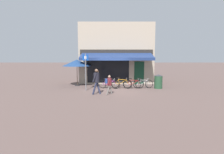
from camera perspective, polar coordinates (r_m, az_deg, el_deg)
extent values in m
plane|color=brown|center=(13.29, -0.03, -4.25)|extent=(160.00, 160.00, 0.00)
cube|color=tan|center=(17.55, 1.09, 7.58)|extent=(6.98, 3.00, 5.66)
cube|color=black|center=(16.07, -1.54, 2.07)|extent=(3.84, 0.04, 2.20)
cube|color=#143D28|center=(16.28, 8.60, 1.34)|extent=(0.90, 0.04, 2.10)
cube|color=#282623|center=(16.03, 1.22, 8.17)|extent=(6.64, 0.06, 0.44)
cube|color=navy|center=(15.22, 1.29, 7.05)|extent=(6.29, 1.67, 0.50)
cube|color=navy|center=(14.39, 1.38, 5.80)|extent=(6.29, 0.03, 0.20)
cylinder|color=#47494F|center=(14.09, 4.41, -1.40)|extent=(3.44, 0.04, 0.04)
cylinder|color=#47494F|center=(14.10, -2.38, -2.52)|extent=(0.04, 0.04, 0.55)
cylinder|color=#47494F|center=(14.36, 11.05, -2.46)|extent=(0.04, 0.04, 0.55)
torus|color=black|center=(13.69, 0.95, -2.54)|extent=(0.67, 0.32, 0.67)
cylinder|color=#9E9EA3|center=(13.69, 0.95, -2.54)|extent=(0.09, 0.09, 0.08)
torus|color=black|center=(14.04, -3.42, -2.33)|extent=(0.67, 0.32, 0.67)
cylinder|color=#9E9EA3|center=(14.04, -3.42, -2.33)|extent=(0.09, 0.09, 0.08)
cylinder|color=#892D7A|center=(13.77, -0.76, -1.88)|extent=(0.59, 0.26, 0.35)
cylinder|color=#892D7A|center=(13.74, -0.95, -1.18)|extent=(0.67, 0.24, 0.05)
cylinder|color=#892D7A|center=(13.88, -2.11, -1.78)|extent=(0.13, 0.06, 0.35)
cylinder|color=#892D7A|center=(13.97, -2.67, -2.40)|extent=(0.38, 0.15, 0.05)
cylinder|color=#892D7A|center=(13.94, -2.87, -1.72)|extent=(0.32, 0.17, 0.35)
cylinder|color=#892D7A|center=(13.66, 0.69, -1.90)|extent=(0.16, 0.04, 0.32)
cylinder|color=#9E9EA3|center=(13.84, -2.37, -0.89)|extent=(0.06, 0.03, 0.11)
cube|color=black|center=(13.83, -2.44, -0.61)|extent=(0.26, 0.17, 0.06)
cylinder|color=#9E9EA3|center=(13.62, 0.40, -0.98)|extent=(0.04, 0.05, 0.14)
cylinder|color=#9E9EA3|center=(13.61, 0.39, -0.70)|extent=(0.18, 0.50, 0.09)
torus|color=black|center=(13.91, 4.92, -2.32)|extent=(0.71, 0.29, 0.71)
cylinder|color=#9E9EA3|center=(13.91, 4.92, -2.32)|extent=(0.09, 0.08, 0.07)
torus|color=black|center=(14.14, 0.73, -2.16)|extent=(0.71, 0.29, 0.71)
cylinder|color=#9E9EA3|center=(14.14, 0.73, -2.16)|extent=(0.09, 0.08, 0.07)
cylinder|color=orange|center=(13.97, 3.33, -1.62)|extent=(0.58, 0.17, 0.38)
cylinder|color=orange|center=(13.97, 3.19, -0.86)|extent=(0.63, 0.21, 0.05)
cylinder|color=orange|center=(14.05, 2.04, -1.54)|extent=(0.11, 0.10, 0.37)
cylinder|color=orange|center=(14.09, 1.45, -2.23)|extent=(0.36, 0.14, 0.05)
cylinder|color=orange|center=(14.09, 1.32, -1.47)|extent=(0.32, 0.09, 0.37)
cylinder|color=orange|center=(13.91, 4.70, -1.63)|extent=(0.15, 0.10, 0.34)
cylinder|color=#9E9EA3|center=(14.05, 1.85, -0.58)|extent=(0.06, 0.05, 0.11)
cube|color=black|center=(14.05, 1.79, -0.29)|extent=(0.26, 0.17, 0.06)
cylinder|color=#9E9EA3|center=(13.90, 4.49, -0.65)|extent=(0.04, 0.04, 0.14)
cylinder|color=#9E9EA3|center=(13.90, 4.50, -0.36)|extent=(0.17, 0.51, 0.06)
torus|color=black|center=(14.05, 8.71, -2.36)|extent=(0.68, 0.13, 0.67)
cylinder|color=#9E9EA3|center=(14.05, 8.71, -2.36)|extent=(0.07, 0.07, 0.07)
torus|color=black|center=(14.01, 4.70, -2.34)|extent=(0.68, 0.13, 0.67)
cylinder|color=#9E9EA3|center=(14.01, 4.70, -2.34)|extent=(0.07, 0.07, 0.07)
cylinder|color=#B21E1E|center=(14.00, 7.20, -1.76)|extent=(0.55, 0.10, 0.36)
cylinder|color=#B21E1E|center=(13.97, 7.06, -1.06)|extent=(0.61, 0.08, 0.05)
cylinder|color=#B21E1E|center=(13.99, 5.97, -1.72)|extent=(0.11, 0.05, 0.35)
cylinder|color=#B21E1E|center=(14.02, 5.41, -2.37)|extent=(0.35, 0.06, 0.05)
cylinder|color=#B21E1E|center=(13.98, 5.26, -1.68)|extent=(0.30, 0.08, 0.35)
cylinder|color=#B21E1E|center=(14.02, 8.50, -1.73)|extent=(0.14, 0.04, 0.32)
cylinder|color=#9E9EA3|center=(13.94, 5.77, -0.82)|extent=(0.06, 0.03, 0.11)
cube|color=black|center=(13.93, 5.71, -0.53)|extent=(0.25, 0.12, 0.06)
cylinder|color=#9E9EA3|center=(13.97, 8.30, -0.82)|extent=(0.03, 0.04, 0.14)
cylinder|color=#9E9EA3|center=(13.96, 8.31, -0.53)|extent=(0.07, 0.52, 0.05)
torus|color=black|center=(14.43, 11.77, -2.23)|extent=(0.67, 0.20, 0.66)
cylinder|color=#9E9EA3|center=(14.43, 11.77, -2.23)|extent=(0.08, 0.08, 0.08)
torus|color=black|center=(14.15, 7.96, -2.32)|extent=(0.67, 0.20, 0.66)
cylinder|color=#9E9EA3|center=(14.15, 7.96, -2.32)|extent=(0.08, 0.08, 0.08)
cylinder|color=#BCB7B2|center=(14.31, 10.33, -1.68)|extent=(0.55, 0.14, 0.35)
cylinder|color=#BCB7B2|center=(14.30, 10.18, -1.00)|extent=(0.61, 0.10, 0.05)
cylinder|color=#BCB7B2|center=(14.22, 9.16, -1.67)|extent=(0.12, 0.08, 0.35)
cylinder|color=#BCB7B2|center=(14.19, 8.64, -2.34)|extent=(0.35, 0.07, 0.05)
cylinder|color=#BCB7B2|center=(14.18, 8.49, -1.65)|extent=(0.30, 0.11, 0.34)
cylinder|color=#BCB7B2|center=(14.41, 11.55, -1.62)|extent=(0.15, 0.07, 0.32)
cylinder|color=#9E9EA3|center=(14.21, 8.94, -0.79)|extent=(0.06, 0.04, 0.11)
cube|color=black|center=(14.20, 8.88, -0.50)|extent=(0.25, 0.13, 0.06)
cylinder|color=#9E9EA3|center=(14.39, 11.33, -0.73)|extent=(0.03, 0.05, 0.14)
cylinder|color=#9E9EA3|center=(14.39, 11.33, -0.45)|extent=(0.08, 0.52, 0.09)
cylinder|color=#282D47|center=(11.80, -4.68, -3.61)|extent=(0.36, 0.14, 0.84)
cylinder|color=#282D47|center=(11.64, -5.97, -3.77)|extent=(0.36, 0.14, 0.84)
cylinder|color=black|center=(11.62, -5.36, -0.16)|extent=(0.40, 0.40, 0.64)
sphere|color=brown|center=(11.57, -5.38, 2.10)|extent=(0.21, 0.21, 0.21)
cylinder|color=black|center=(11.42, -5.99, -0.29)|extent=(0.30, 0.16, 0.57)
cylinder|color=black|center=(11.82, -4.93, 0.67)|extent=(0.24, 0.20, 0.29)
cylinder|color=brown|center=(11.79, -4.79, 1.07)|extent=(0.17, 0.21, 0.43)
cube|color=black|center=(11.73, -4.95, 2.06)|extent=(0.02, 0.07, 0.14)
cylinder|color=slate|center=(11.72, -0.74, -4.16)|extent=(0.28, 0.13, 0.64)
cylinder|color=slate|center=(11.54, -1.49, -4.32)|extent=(0.28, 0.13, 0.64)
cylinder|color=maroon|center=(11.54, -1.12, -1.57)|extent=(0.33, 0.33, 0.48)
sphere|color=tan|center=(11.50, -1.12, 0.14)|extent=(0.16, 0.16, 0.16)
cylinder|color=maroon|center=(11.37, -1.35, -1.69)|extent=(0.23, 0.16, 0.43)
cylinder|color=maroon|center=(11.72, -0.90, -1.46)|extent=(0.23, 0.16, 0.43)
cube|color=navy|center=(11.51, -2.18, -1.31)|extent=(0.18, 0.26, 0.29)
cylinder|color=#23472D|center=(14.38, 14.62, -1.63)|extent=(0.63, 0.63, 1.00)
cone|color=#33353A|center=(14.31, 14.68, 0.60)|extent=(0.65, 0.65, 0.13)
cylinder|color=slate|center=(13.05, -8.86, 1.54)|extent=(0.07, 0.07, 2.73)
cube|color=#14429E|center=(13.00, -8.94, 6.31)|extent=(0.44, 0.02, 0.44)
cube|color=white|center=(12.98, -8.95, 6.31)|extent=(0.14, 0.01, 0.22)
cylinder|color=#4C3D2D|center=(15.51, -11.58, 1.29)|extent=(0.05, 0.05, 2.23)
cone|color=navy|center=(15.46, -11.65, 4.57)|extent=(2.49, 2.49, 0.56)
cylinder|color=#262628|center=(15.64, -11.49, -2.67)|extent=(0.44, 0.44, 0.06)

